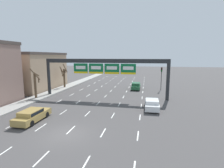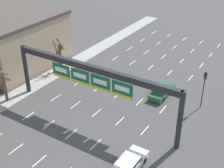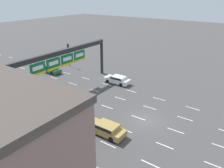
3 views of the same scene
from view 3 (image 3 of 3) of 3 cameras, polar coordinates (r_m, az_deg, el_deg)
The scene contains 8 objects.
ground_plane at distance 28.33m, azimuth 8.64°, elevation -9.32°, with size 220.00×220.00×0.00m, color #474444.
lane_dashes at distance 35.54m, azimuth -11.06°, elevation -2.53°, with size 13.32×67.00×0.01m.
sign_gantry at distance 34.83m, azimuth -13.65°, elevation 6.24°, with size 21.96×0.70×6.77m.
car_gold at distance 25.20m, azimuth -1.60°, elevation -11.51°, with size 1.88×4.76×1.37m.
car_green at distance 45.71m, azimuth -15.78°, elevation 3.85°, with size 1.86×4.86×1.48m.
car_white at distance 38.63m, azimuth 1.42°, elevation 1.20°, with size 1.89×4.71×1.38m.
traffic_light_near_gantry at distance 48.40m, azimuth -11.34°, elevation 8.61°, with size 0.30×0.35×4.88m.
tree_bare_second at distance 27.54m, azimuth -26.33°, elevation -6.46°, with size 1.30×2.05×5.13m.
Camera 3 is at (-21.78, -10.30, 14.91)m, focal length 35.00 mm.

